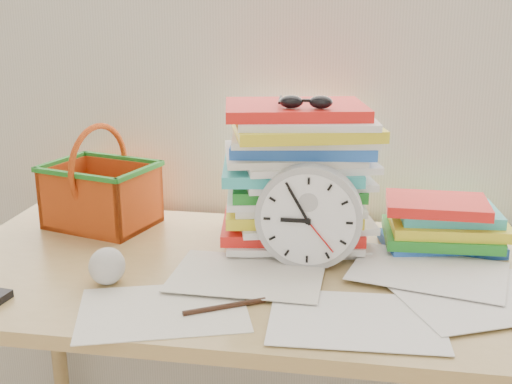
% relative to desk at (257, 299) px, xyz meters
% --- Properties ---
extents(curtain, '(2.40, 0.01, 2.50)m').
position_rel_desk_xyz_m(curtain, '(0.00, 0.38, 0.62)').
color(curtain, beige).
rests_on(curtain, room_shell).
extents(desk, '(1.40, 0.70, 0.75)m').
position_rel_desk_xyz_m(desk, '(0.00, 0.00, 0.00)').
color(desk, '#A88A4F').
rests_on(desk, ground).
extents(paper_stack, '(0.40, 0.36, 0.33)m').
position_rel_desk_xyz_m(paper_stack, '(0.07, 0.17, 0.24)').
color(paper_stack, white).
rests_on(paper_stack, desk).
extents(clock, '(0.23, 0.05, 0.23)m').
position_rel_desk_xyz_m(clock, '(0.11, 0.03, 0.19)').
color(clock, '#ACACAC').
rests_on(clock, desk).
extents(sunglasses, '(0.14, 0.12, 0.03)m').
position_rel_desk_xyz_m(sunglasses, '(0.09, 0.12, 0.42)').
color(sunglasses, black).
rests_on(sunglasses, paper_stack).
extents(book_stack, '(0.31, 0.25, 0.12)m').
position_rel_desk_xyz_m(book_stack, '(0.40, 0.19, 0.14)').
color(book_stack, white).
rests_on(book_stack, desk).
extents(basket, '(0.30, 0.26, 0.26)m').
position_rel_desk_xyz_m(basket, '(-0.44, 0.21, 0.20)').
color(basket, '#CF4D14').
rests_on(basket, desk).
extents(crumpled_ball, '(0.08, 0.08, 0.08)m').
position_rel_desk_xyz_m(crumpled_ball, '(-0.29, -0.13, 0.11)').
color(crumpled_ball, silver).
rests_on(crumpled_ball, desk).
extents(pen, '(0.15, 0.09, 0.01)m').
position_rel_desk_xyz_m(pen, '(-0.03, -0.20, 0.08)').
color(pen, black).
rests_on(pen, desk).
extents(scattered_papers, '(1.26, 0.42, 0.02)m').
position_rel_desk_xyz_m(scattered_papers, '(0.00, 0.00, 0.08)').
color(scattered_papers, white).
rests_on(scattered_papers, desk).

